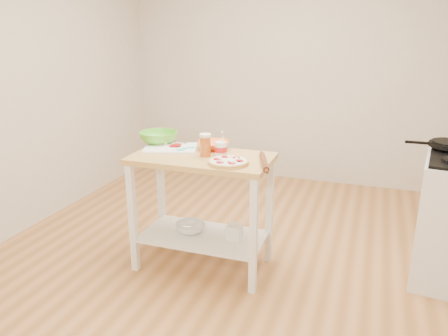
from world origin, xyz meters
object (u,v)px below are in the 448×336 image
spatula (185,149)px  green_bowl (159,138)px  shelf_bin (234,231)px  skillet (448,145)px  yogurt_tub (221,149)px  cutting_board (170,147)px  beer_pint (205,145)px  orange_bowl (213,145)px  prep_island (202,189)px  rolling_pin (264,162)px  knife (170,140)px  shelf_glass_bowl (190,228)px  pizza (228,162)px

spatula → green_bowl: size_ratio=0.46×
shelf_bin → skillet: bearing=22.5°
spatula → green_bowl: bearing=109.5°
yogurt_tub → green_bowl: bearing=162.8°
cutting_board → beer_pint: 0.36m
orange_bowl → beer_pint: (0.01, -0.20, 0.05)m
prep_island → cutting_board: cutting_board is taller
beer_pint → skillet: bearing=20.6°
prep_island → rolling_pin: size_ratio=2.87×
skillet → yogurt_tub: size_ratio=2.35×
knife → green_bowl: size_ratio=0.87×
knife → yogurt_tub: yogurt_tub is taller
beer_pint → yogurt_tub: yogurt_tub is taller
skillet → cutting_board: bearing=-166.5°
skillet → yogurt_tub: (-1.57, -0.60, -0.02)m
cutting_board → shelf_bin: 0.82m
green_bowl → rolling_pin: size_ratio=0.85×
prep_island → rolling_pin: 0.57m
skillet → orange_bowl: (-1.69, -0.43, -0.05)m
cutting_board → yogurt_tub: 0.45m
spatula → knife: knife is taller
knife → rolling_pin: rolling_pin is taller
shelf_glass_bowl → shelf_bin: (0.36, 0.02, 0.02)m
pizza → spatula: size_ratio=2.01×
orange_bowl → beer_pint: size_ratio=1.48×
prep_island → pizza: 0.39m
pizza → green_bowl: green_bowl is taller
spatula → pizza: bearing=-72.1°
beer_pint → yogurt_tub: bearing=16.9°
green_bowl → shelf_bin: green_bowl is taller
prep_island → green_bowl: (-0.47, 0.23, 0.31)m
beer_pint → yogurt_tub: (0.11, 0.03, -0.03)m
prep_island → shelf_bin: size_ratio=9.58×
spatula → green_bowl: (-0.29, 0.14, 0.03)m
shelf_bin → rolling_pin: bearing=-23.4°
pizza → green_bowl: bearing=153.8°
cutting_board → rolling_pin: 0.82m
beer_pint → rolling_pin: 0.47m
shelf_glass_bowl → green_bowl: bearing=149.0°
green_bowl → yogurt_tub: bearing=-17.2°
beer_pint → green_bowl: bearing=156.1°
prep_island → skillet: bearing=20.6°
spatula → knife: 0.30m
knife → shelf_bin: size_ratio=2.49×
skillet → shelf_bin: bearing=-158.5°
skillet → green_bowl: size_ratio=1.46×
cutting_board → knife: 0.19m
skillet → orange_bowl: skillet is taller
orange_bowl → prep_island: bearing=-93.7°
spatula → beer_pint: (0.20, -0.08, 0.07)m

